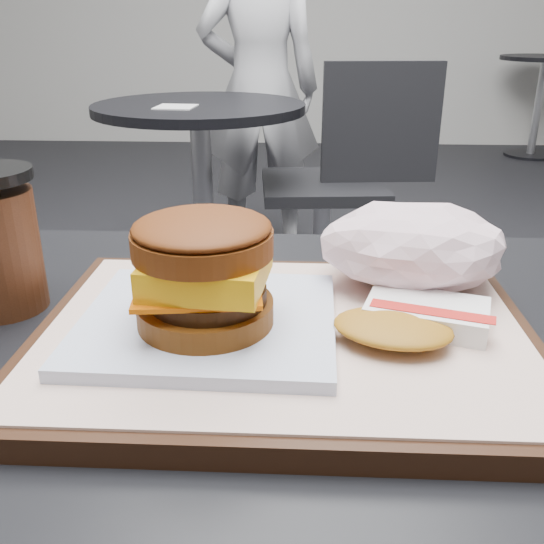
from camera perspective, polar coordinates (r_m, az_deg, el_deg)
The scene contains 9 objects.
serving_tray at distance 0.47m, azimuth 1.17°, elevation -6.23°, with size 0.38×0.28×0.02m.
breakfast_sandwich at distance 0.44m, azimuth -6.27°, elevation -1.12°, with size 0.19×0.17×0.09m.
hash_brown at distance 0.46m, azimuth 13.02°, elevation -4.41°, with size 0.13×0.11×0.02m.
crumpled_wrapper at distance 0.54m, azimuth 13.16°, elevation 2.37°, with size 0.16×0.13×0.07m, color white, non-canonical shape.
neighbor_table at distance 2.11m, azimuth -6.63°, elevation 10.12°, with size 0.70×0.70×0.75m.
napkin at distance 1.98m, azimuth -9.06°, elevation 15.09°, with size 0.12×0.12×0.00m, color silver.
neighbor_chair at distance 2.16m, azimuth 6.67°, elevation 9.30°, with size 0.62×0.45×0.88m.
patron at distance 2.74m, azimuth -1.18°, elevation 16.87°, with size 0.53×0.35×1.45m, color silver.
bg_table_far at distance 5.23m, azimuth 24.07°, elevation 16.02°, with size 0.66×0.66×0.75m.
Camera 1 is at (-0.01, -0.38, 1.01)m, focal length 40.00 mm.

